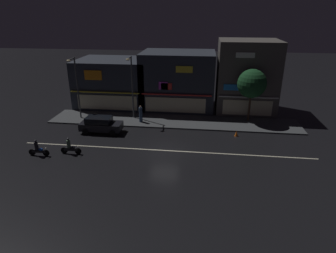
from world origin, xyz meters
TOP-DOWN VIEW (x-y plane):
  - ground_plane at (0.00, 0.00)m, footprint 140.00×140.00m
  - lane_divider_stripe at (0.00, 0.00)m, footprint 26.82×0.16m
  - sidewalk_far at (0.00, 7.47)m, footprint 28.23×4.44m
  - storefront_left_block at (-0.00, 13.08)m, footprint 9.09×6.93m
  - storefront_center_block at (8.47, 12.75)m, footprint 7.08×6.28m
  - storefront_right_block at (-8.47, 13.37)m, footprint 9.40×7.51m
  - streetlamp_west at (-10.93, 6.96)m, footprint 0.44×1.64m
  - streetlamp_mid at (-4.75, 7.78)m, footprint 0.44×1.64m
  - pedestrian_on_sidewalk at (-3.60, 6.65)m, footprint 0.38×0.38m
  - street_tree at (8.53, 8.59)m, footprint 3.18×3.18m
  - parked_car_near_kerb at (-7.18, 3.47)m, footprint 4.30×1.98m
  - motorcycle_lead at (-8.20, -1.67)m, footprint 1.90×0.60m
  - motorcycle_following at (-10.84, -2.36)m, footprint 1.90×0.60m
  - traffic_cone at (6.82, 4.19)m, footprint 0.36×0.36m

SIDE VIEW (x-z plane):
  - ground_plane at x=0.00m, z-range 0.00..0.00m
  - lane_divider_stripe at x=0.00m, z-range 0.00..0.01m
  - sidewalk_far at x=0.00m, z-range 0.00..0.14m
  - traffic_cone at x=6.82m, z-range 0.00..0.55m
  - motorcycle_lead at x=-8.20m, z-range -0.13..1.39m
  - motorcycle_following at x=-10.84m, z-range -0.13..1.39m
  - parked_car_near_kerb at x=-7.18m, z-range 0.03..1.70m
  - pedestrian_on_sidewalk at x=-3.60m, z-range 0.07..1.97m
  - storefront_right_block at x=-8.47m, z-range 0.00..6.03m
  - storefront_left_block at x=0.00m, z-range 0.00..7.13m
  - streetlamp_west at x=-10.93m, z-range 0.78..7.80m
  - storefront_center_block at x=8.47m, z-range -0.01..8.68m
  - streetlamp_mid at x=-4.75m, z-range 0.78..7.92m
  - street_tree at x=8.53m, z-range 1.48..7.38m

